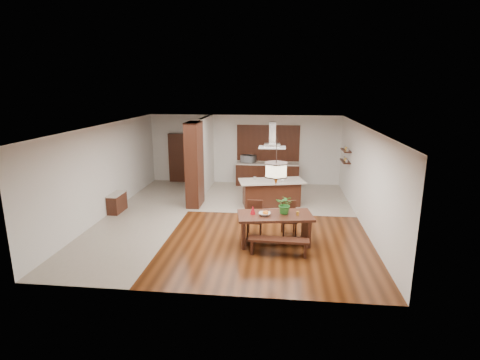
# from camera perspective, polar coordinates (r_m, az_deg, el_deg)

# --- Properties ---
(room_shell) EXTENTS (9.00, 9.04, 2.92)m
(room_shell) POSITION_cam_1_polar(r_m,az_deg,el_deg) (11.36, -1.51, 4.02)
(room_shell) COLOR #381A0A
(room_shell) RESTS_ON ground
(tile_hallway) EXTENTS (2.50, 9.00, 0.01)m
(tile_hallway) POSITION_cam_1_polar(r_m,az_deg,el_deg) (12.54, -14.06, -5.16)
(tile_hallway) COLOR #B1A493
(tile_hallway) RESTS_ON ground
(tile_kitchen) EXTENTS (5.50, 4.00, 0.01)m
(tile_kitchen) POSITION_cam_1_polar(r_m,az_deg,el_deg) (14.17, 4.92, -2.54)
(tile_kitchen) COLOR #B1A493
(tile_kitchen) RESTS_ON ground
(soffit_band) EXTENTS (8.00, 9.00, 0.02)m
(soffit_band) POSITION_cam_1_polar(r_m,az_deg,el_deg) (11.24, -1.54, 8.15)
(soffit_band) COLOR #3C1F0F
(soffit_band) RESTS_ON room_shell
(partition_pier) EXTENTS (0.45, 1.00, 2.90)m
(partition_pier) POSITION_cam_1_polar(r_m,az_deg,el_deg) (12.88, -6.97, 2.35)
(partition_pier) COLOR black
(partition_pier) RESTS_ON ground
(partition_stub) EXTENTS (0.18, 2.40, 2.90)m
(partition_stub) POSITION_cam_1_polar(r_m,az_deg,el_deg) (14.90, -5.16, 3.99)
(partition_stub) COLOR silver
(partition_stub) RESTS_ON ground
(hallway_console) EXTENTS (0.37, 0.88, 0.63)m
(hallway_console) POSITION_cam_1_polar(r_m,az_deg,el_deg) (13.01, -18.23, -3.31)
(hallway_console) COLOR black
(hallway_console) RESTS_ON ground
(hallway_doorway) EXTENTS (1.10, 0.20, 2.10)m
(hallway_doorway) POSITION_cam_1_polar(r_m,az_deg,el_deg) (16.32, -8.86, 3.33)
(hallway_doorway) COLOR black
(hallway_doorway) RESTS_ON ground
(rear_counter) EXTENTS (2.60, 0.62, 0.95)m
(rear_counter) POSITION_cam_1_polar(r_m,az_deg,el_deg) (15.70, 4.19, 0.90)
(rear_counter) COLOR black
(rear_counter) RESTS_ON ground
(kitchen_window) EXTENTS (2.60, 0.08, 1.50)m
(kitchen_window) POSITION_cam_1_polar(r_m,az_deg,el_deg) (15.72, 4.31, 5.64)
(kitchen_window) COLOR brown
(kitchen_window) RESTS_ON room_shell
(shelf_lower) EXTENTS (0.26, 0.90, 0.04)m
(shelf_lower) POSITION_cam_1_polar(r_m,az_deg,el_deg) (14.13, 15.73, 2.76)
(shelf_lower) COLOR black
(shelf_lower) RESTS_ON room_shell
(shelf_upper) EXTENTS (0.26, 0.90, 0.04)m
(shelf_upper) POSITION_cam_1_polar(r_m,az_deg,el_deg) (14.07, 15.84, 4.36)
(shelf_upper) COLOR black
(shelf_upper) RESTS_ON room_shell
(dining_table) EXTENTS (2.06, 1.26, 0.81)m
(dining_table) POSITION_cam_1_polar(r_m,az_deg,el_deg) (9.89, 5.34, -6.41)
(dining_table) COLOR black
(dining_table) RESTS_ON ground
(dining_bench) EXTENTS (1.50, 0.39, 0.42)m
(dining_bench) POSITION_cam_1_polar(r_m,az_deg,el_deg) (9.40, 5.89, -10.08)
(dining_bench) COLOR black
(dining_bench) RESTS_ON ground
(dining_chair_left) EXTENTS (0.43, 0.43, 0.97)m
(dining_chair_left) POSITION_cam_1_polar(r_m,az_deg,el_deg) (10.43, 2.22, -5.91)
(dining_chair_left) COLOR black
(dining_chair_left) RESTS_ON ground
(dining_chair_right) EXTENTS (0.47, 0.47, 0.94)m
(dining_chair_right) POSITION_cam_1_polar(r_m,az_deg,el_deg) (10.56, 7.48, -5.84)
(dining_chair_right) COLOR black
(dining_chair_right) RESTS_ON ground
(pendant_lantern) EXTENTS (0.64, 0.64, 1.31)m
(pendant_lantern) POSITION_cam_1_polar(r_m,az_deg,el_deg) (9.44, 5.56, 3.03)
(pendant_lantern) COLOR beige
(pendant_lantern) RESTS_ON room_shell
(foliage_plant) EXTENTS (0.54, 0.50, 0.51)m
(foliage_plant) POSITION_cam_1_polar(r_m,az_deg,el_deg) (9.84, 6.90, -3.70)
(foliage_plant) COLOR #297125
(foliage_plant) RESTS_ON dining_table
(fruit_bowl) EXTENTS (0.31, 0.31, 0.07)m
(fruit_bowl) POSITION_cam_1_polar(r_m,az_deg,el_deg) (9.72, 3.77, -5.19)
(fruit_bowl) COLOR beige
(fruit_bowl) RESTS_ON dining_table
(napkin_cone) EXTENTS (0.18, 0.18, 0.22)m
(napkin_cone) POSITION_cam_1_polar(r_m,az_deg,el_deg) (9.78, 1.97, -4.58)
(napkin_cone) COLOR #AC0C16
(napkin_cone) RESTS_ON dining_table
(gold_ornament) EXTENTS (0.08, 0.08, 0.10)m
(gold_ornament) POSITION_cam_1_polar(r_m,az_deg,el_deg) (9.82, 8.79, -5.04)
(gold_ornament) COLOR gold
(gold_ornament) RESTS_ON dining_table
(kitchen_island) EXTENTS (2.37, 1.44, 0.91)m
(kitchen_island) POSITION_cam_1_polar(r_m,az_deg,el_deg) (13.03, 4.79, -1.91)
(kitchen_island) COLOR black
(kitchen_island) RESTS_ON ground
(range_hood) EXTENTS (0.90, 0.55, 0.87)m
(range_hood) POSITION_cam_1_polar(r_m,az_deg,el_deg) (12.63, 4.97, 6.84)
(range_hood) COLOR silver
(range_hood) RESTS_ON room_shell
(island_cup) EXTENTS (0.16, 0.16, 0.09)m
(island_cup) POSITION_cam_1_polar(r_m,az_deg,el_deg) (12.77, 6.53, 0.01)
(island_cup) COLOR white
(island_cup) RESTS_ON kitchen_island
(microwave) EXTENTS (0.68, 0.58, 0.31)m
(microwave) POSITION_cam_1_polar(r_m,az_deg,el_deg) (15.65, 1.27, 3.25)
(microwave) COLOR silver
(microwave) RESTS_ON rear_counter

